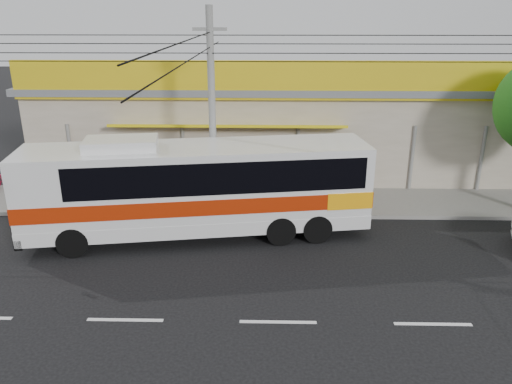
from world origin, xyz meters
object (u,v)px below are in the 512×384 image
Objects in this scene: motorbike_red at (5,179)px; utility_pole at (210,47)px; coach_bus at (203,184)px; motorbike_dark at (130,181)px.

utility_pole is at bearing -88.29° from motorbike_red.
coach_bus is at bearing -96.09° from motorbike_red.
motorbike_dark is 7.48m from utility_pole.
coach_bus is 7.03× the size of motorbike_red.
utility_pole is (0.24, 1.39, 4.49)m from coach_bus.
coach_bus is at bearing -99.90° from utility_pole.
coach_bus is at bearing -115.63° from motorbike_dark.
motorbike_red is 0.98× the size of motorbike_dark.
motorbike_red is 11.60m from utility_pole.
motorbike_dark reaches higher than motorbike_red.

